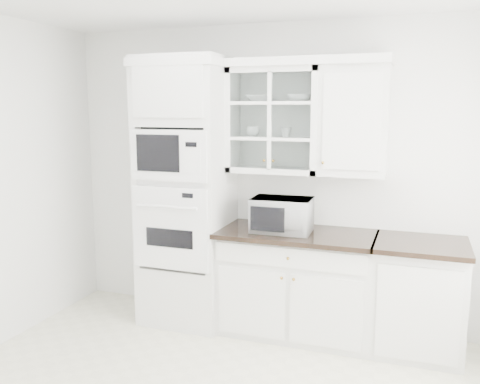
% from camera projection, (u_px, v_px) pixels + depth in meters
% --- Properties ---
extents(room_shell, '(4.00, 3.50, 2.70)m').
position_uv_depth(room_shell, '(223.00, 136.00, 3.34)').
color(room_shell, white).
rests_on(room_shell, ground).
extents(oven_column, '(0.76, 0.68, 2.40)m').
position_uv_depth(oven_column, '(186.00, 193.00, 4.60)').
color(oven_column, silver).
rests_on(oven_column, ground).
extents(base_cabinet_run, '(1.32, 0.67, 0.92)m').
position_uv_depth(base_cabinet_run, '(297.00, 282.00, 4.41)').
color(base_cabinet_run, silver).
rests_on(base_cabinet_run, ground).
extents(extra_base_cabinet, '(0.72, 0.67, 0.92)m').
position_uv_depth(extra_base_cabinet, '(418.00, 296.00, 4.08)').
color(extra_base_cabinet, silver).
rests_on(extra_base_cabinet, ground).
extents(upper_cabinet_glass, '(0.80, 0.33, 0.90)m').
position_uv_depth(upper_cabinet_glass, '(275.00, 121.00, 4.39)').
color(upper_cabinet_glass, silver).
rests_on(upper_cabinet_glass, room_shell).
extents(upper_cabinet_solid, '(0.55, 0.33, 0.90)m').
position_uv_depth(upper_cabinet_solid, '(354.00, 121.00, 4.17)').
color(upper_cabinet_solid, silver).
rests_on(upper_cabinet_solid, room_shell).
extents(crown_molding, '(2.14, 0.38, 0.07)m').
position_uv_depth(crown_molding, '(263.00, 63.00, 4.32)').
color(crown_molding, white).
rests_on(crown_molding, room_shell).
extents(countertop_microwave, '(0.51, 0.43, 0.29)m').
position_uv_depth(countertop_microwave, '(282.00, 214.00, 4.31)').
color(countertop_microwave, white).
rests_on(countertop_microwave, base_cabinet_run).
extents(bowl_a, '(0.30, 0.30, 0.06)m').
position_uv_depth(bowl_a, '(259.00, 98.00, 4.39)').
color(bowl_a, white).
rests_on(bowl_a, upper_cabinet_glass).
extents(bowl_b, '(0.25, 0.25, 0.06)m').
position_uv_depth(bowl_b, '(299.00, 98.00, 4.29)').
color(bowl_b, white).
rests_on(bowl_b, upper_cabinet_glass).
extents(cup_a, '(0.13, 0.13, 0.09)m').
position_uv_depth(cup_a, '(253.00, 131.00, 4.47)').
color(cup_a, white).
rests_on(cup_a, upper_cabinet_glass).
extents(cup_b, '(0.09, 0.09, 0.09)m').
position_uv_depth(cup_b, '(286.00, 132.00, 4.36)').
color(cup_b, white).
rests_on(cup_b, upper_cabinet_glass).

